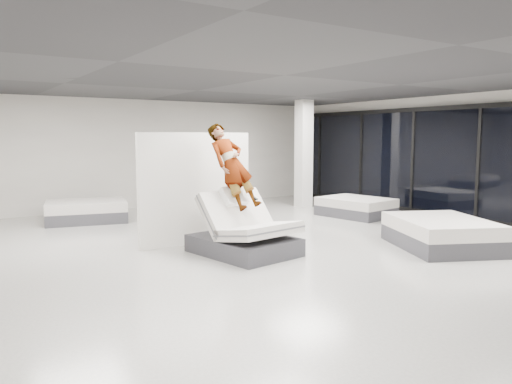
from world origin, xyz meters
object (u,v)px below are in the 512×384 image
flat_bed_left_far (86,211)px  column (304,154)px  remote (254,198)px  flat_bed_right_far (356,207)px  divider_panel (196,188)px  person (233,186)px  flat_bed_right_near (441,233)px  hero_bed (245,235)px

flat_bed_left_far → column: size_ratio=0.67×
remote → flat_bed_right_far: bearing=15.0°
divider_panel → column: bearing=28.4°
person → remote: (0.27, -0.31, -0.21)m
remote → flat_bed_right_far: (4.55, 2.06, -0.76)m
person → divider_panel: size_ratio=0.71×
flat_bed_right_far → column: bearing=91.7°
flat_bed_right_far → person: bearing=-160.0°
divider_panel → flat_bed_left_far: bearing=105.5°
person → column: bearing=30.2°
person → flat_bed_right_near: person is taller
remote → column: 6.20m
hero_bed → flat_bed_right_near: 3.76m
remote → flat_bed_right_near: bearing=-36.4°
hero_bed → person: size_ratio=1.15×
remote → flat_bed_right_near: (3.18, -1.63, -0.73)m
hero_bed → column: bearing=42.3°
column → flat_bed_right_far: bearing=-88.3°
hero_bed → flat_bed_right_far: 5.21m
hero_bed → flat_bed_right_far: (4.77, 2.09, -0.11)m
hero_bed → flat_bed_left_far: size_ratio=0.93×
flat_bed_right_far → flat_bed_left_far: (-6.26, 3.07, 0.01)m
person → divider_panel: divider_panel is taller
person → flat_bed_right_far: 5.22m
person → remote: person is taller
flat_bed_right_near → divider_panel: bearing=141.5°
flat_bed_right_near → flat_bed_left_far: bearing=125.9°
flat_bed_right_near → column: (1.30, 5.87, 1.32)m
flat_bed_right_near → flat_bed_left_far: 8.35m
flat_bed_right_far → flat_bed_right_near: bearing=-110.3°
remote → column: (4.48, 4.24, 0.59)m
hero_bed → divider_panel: bearing=102.8°
flat_bed_right_near → flat_bed_left_far: size_ratio=1.17×
divider_panel → flat_bed_left_far: 4.08m
person → flat_bed_left_far: size_ratio=0.80×
flat_bed_left_far → remote: bearing=-71.5°
flat_bed_right_far → column: size_ratio=0.61×
person → flat_bed_right_far: bearing=10.6°
person → flat_bed_right_near: (3.46, -1.94, -0.94)m
person → flat_bed_right_far: (4.82, 1.75, -0.98)m
divider_panel → column: (5.01, 2.92, 0.50)m
flat_bed_right_far → column: column is taller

